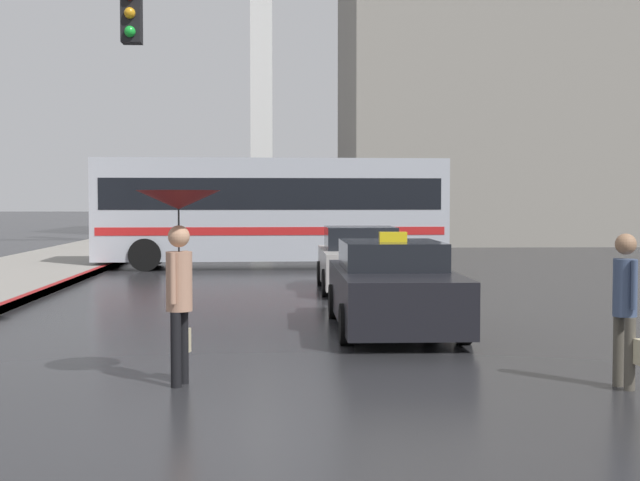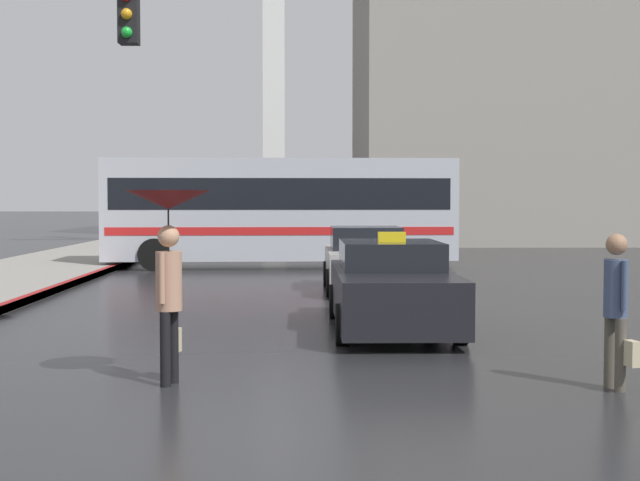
% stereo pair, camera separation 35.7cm
% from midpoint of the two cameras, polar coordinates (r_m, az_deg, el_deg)
% --- Properties ---
extents(ground_plane, '(300.00, 300.00, 0.00)m').
position_cam_midpoint_polar(ground_plane, '(7.41, -1.12, -13.85)').
color(ground_plane, '#262628').
extents(taxi, '(1.91, 4.67, 1.58)m').
position_cam_midpoint_polar(taxi, '(14.45, 5.29, -3.06)').
color(taxi, black).
rests_on(taxi, ground_plane).
extents(sedan_red, '(1.91, 4.00, 1.47)m').
position_cam_midpoint_polar(sedan_red, '(20.59, 3.46, -1.33)').
color(sedan_red, '#B7B2AD').
rests_on(sedan_red, ground_plane).
extents(city_bus, '(10.73, 2.95, 3.34)m').
position_cam_midpoint_polar(city_bus, '(27.57, -2.18, 2.12)').
color(city_bus, '#B2B7C1').
rests_on(city_bus, ground_plane).
extents(pedestrian_with_umbrella, '(0.95, 0.95, 2.21)m').
position_cam_midpoint_polar(pedestrian_with_umbrella, '(10.15, -8.68, 0.44)').
color(pedestrian_with_umbrella, black).
rests_on(pedestrian_with_umbrella, ground_plane).
extents(pedestrian_man, '(0.32, 0.54, 1.73)m').
position_cam_midpoint_polar(pedestrian_man, '(10.40, 19.39, -3.75)').
color(pedestrian_man, '#4C473D').
rests_on(pedestrian_man, ground_plane).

